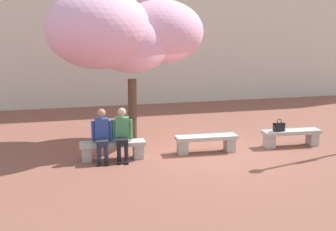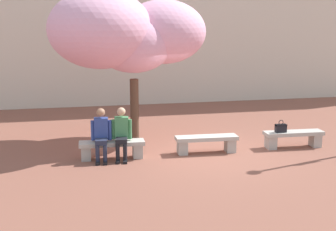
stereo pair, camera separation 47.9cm
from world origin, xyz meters
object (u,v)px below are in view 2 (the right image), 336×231
at_px(stone_bench_west_end, 112,147).
at_px(cherry_tree_main, 126,33).
at_px(person_seated_left, 101,133).
at_px(handbag, 281,128).
at_px(stone_bench_center, 293,137).
at_px(stone_bench_near_west, 206,142).
at_px(person_seated_right, 122,132).

height_order(stone_bench_west_end, cherry_tree_main, cherry_tree_main).
relative_size(person_seated_left, cherry_tree_main, 0.29).
bearing_deg(handbag, stone_bench_center, 2.37).
height_order(stone_bench_west_end, stone_bench_near_west, same).
relative_size(stone_bench_center, handbag, 4.84).
bearing_deg(person_seated_left, stone_bench_near_west, 1.12).
height_order(person_seated_left, cherry_tree_main, cherry_tree_main).
bearing_deg(handbag, stone_bench_near_west, 179.55).
distance_m(stone_bench_center, person_seated_left, 5.20).
bearing_deg(cherry_tree_main, person_seated_left, -115.83).
bearing_deg(handbag, person_seated_right, -179.51).
bearing_deg(person_seated_left, handbag, 0.44).
distance_m(stone_bench_west_end, stone_bench_near_west, 2.46).
height_order(stone_bench_center, handbag, handbag).
distance_m(stone_bench_west_end, cherry_tree_main, 3.33).
height_order(stone_bench_center, cherry_tree_main, cherry_tree_main).
distance_m(person_seated_left, person_seated_right, 0.50).
relative_size(stone_bench_west_end, handbag, 4.84).
distance_m(stone_bench_center, person_seated_right, 4.70).
height_order(stone_bench_west_end, stone_bench_center, same).
height_order(stone_bench_near_west, cherry_tree_main, cherry_tree_main).
relative_size(stone_bench_west_end, stone_bench_near_west, 1.00).
bearing_deg(person_seated_right, handbag, 0.49).
bearing_deg(person_seated_right, cherry_tree_main, 78.24).
height_order(stone_bench_near_west, person_seated_left, person_seated_left).
relative_size(stone_bench_near_west, handbag, 4.84).
relative_size(stone_bench_near_west, person_seated_left, 1.27).
xyz_separation_m(stone_bench_center, handbag, (-0.39, -0.02, 0.28)).
relative_size(stone_bench_west_end, stone_bench_center, 1.00).
distance_m(person_seated_left, cherry_tree_main, 3.10).
relative_size(person_seated_right, handbag, 3.81).
distance_m(person_seated_right, cherry_tree_main, 3.00).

